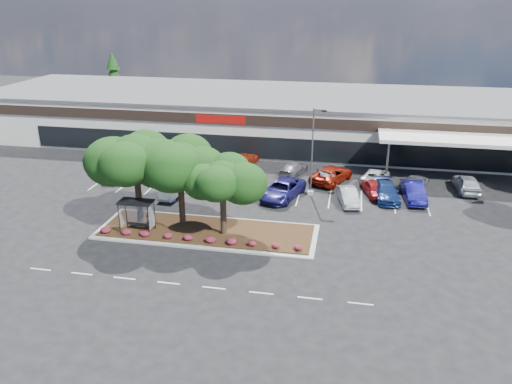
% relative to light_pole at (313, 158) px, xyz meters
% --- Properties ---
extents(ground, '(160.00, 160.00, 0.00)m').
position_rel_light_pole_xyz_m(ground, '(-5.69, -14.09, -3.77)').
color(ground, black).
rests_on(ground, ground).
extents(retail_store, '(80.40, 25.20, 6.25)m').
position_rel_light_pole_xyz_m(retail_store, '(-5.63, 19.82, -0.61)').
color(retail_store, silver).
rests_on(retail_store, ground).
extents(landscape_island, '(18.00, 6.00, 0.26)m').
position_rel_light_pole_xyz_m(landscape_island, '(-7.69, -10.09, -3.64)').
color(landscape_island, '#AAAAA5').
rests_on(landscape_island, ground).
extents(lane_markings, '(33.12, 20.06, 0.01)m').
position_rel_light_pole_xyz_m(lane_markings, '(-5.83, -3.67, -3.76)').
color(lane_markings, silver).
rests_on(lane_markings, ground).
extents(shrub_row, '(17.00, 0.80, 0.50)m').
position_rel_light_pole_xyz_m(shrub_row, '(-7.69, -12.19, -3.26)').
color(shrub_row, maroon).
rests_on(shrub_row, landscape_island).
extents(bus_shelter, '(2.75, 1.55, 2.59)m').
position_rel_light_pole_xyz_m(bus_shelter, '(-13.19, -11.14, -1.46)').
color(bus_shelter, black).
rests_on(bus_shelter, landscape_island).
extents(island_tree_west, '(7.20, 7.20, 7.89)m').
position_rel_light_pole_xyz_m(island_tree_west, '(-13.69, -9.59, 0.44)').
color(island_tree_west, black).
rests_on(island_tree_west, landscape_island).
extents(island_tree_mid, '(6.60, 6.60, 7.32)m').
position_rel_light_pole_xyz_m(island_tree_mid, '(-10.19, -8.89, 0.15)').
color(island_tree_mid, black).
rests_on(island_tree_mid, landscape_island).
extents(island_tree_east, '(5.80, 5.80, 6.50)m').
position_rel_light_pole_xyz_m(island_tree_east, '(-6.19, -10.39, -0.25)').
color(island_tree_east, black).
rests_on(island_tree_east, landscape_island).
extents(conifer_north_west, '(4.40, 4.40, 10.00)m').
position_rel_light_pole_xyz_m(conifer_north_west, '(-35.69, 31.91, 1.23)').
color(conifer_north_west, black).
rests_on(conifer_north_west, ground).
extents(person_waiting, '(0.64, 0.47, 1.62)m').
position_rel_light_pole_xyz_m(person_waiting, '(-12.36, -10.79, -2.70)').
color(person_waiting, '#594C47').
rests_on(person_waiting, landscape_island).
extents(light_pole, '(1.43, 0.50, 8.58)m').
position_rel_light_pole_xyz_m(light_pole, '(0.00, 0.00, 0.00)').
color(light_pole, '#AAAAA5').
rests_on(light_pole, ground).
extents(survey_stake, '(0.07, 0.14, 0.94)m').
position_rel_light_pole_xyz_m(survey_stake, '(0.37, -16.71, -3.16)').
color(survey_stake, '#9F8653').
rests_on(survey_stake, ground).
extents(car_0, '(3.49, 5.47, 1.47)m').
position_rel_light_pole_xyz_m(car_0, '(-21.16, 0.74, -3.03)').
color(car_0, '#BCBCBC').
rests_on(car_0, ground).
extents(car_1, '(1.77, 4.21, 1.35)m').
position_rel_light_pole_xyz_m(car_1, '(-13.21, -2.97, -3.09)').
color(car_1, white).
rests_on(car_1, ground).
extents(car_2, '(3.69, 5.50, 1.71)m').
position_rel_light_pole_xyz_m(car_2, '(-10.81, 1.18, -2.91)').
color(car_2, maroon).
rests_on(car_2, ground).
extents(car_3, '(2.30, 4.55, 1.43)m').
position_rel_light_pole_xyz_m(car_3, '(-8.92, 1.85, -3.05)').
color(car_3, brown).
rests_on(car_3, ground).
extents(car_4, '(4.45, 6.65, 1.70)m').
position_rel_light_pole_xyz_m(car_4, '(-2.72, -1.31, -2.92)').
color(car_4, navy).
rests_on(car_4, ground).
extents(car_5, '(2.44, 4.60, 1.44)m').
position_rel_light_pole_xyz_m(car_5, '(3.54, -1.51, -3.05)').
color(car_5, '#A3A8AE').
rests_on(car_5, ground).
extents(car_6, '(2.70, 5.45, 1.52)m').
position_rel_light_pole_xyz_m(car_6, '(7.10, 0.33, -3.01)').
color(car_6, navy).
rests_on(car_6, ground).
extents(car_7, '(2.63, 4.36, 1.39)m').
position_rel_light_pole_xyz_m(car_7, '(6.00, 0.94, -3.07)').
color(car_7, maroon).
rests_on(car_7, ground).
extents(car_8, '(2.25, 5.27, 1.69)m').
position_rel_light_pole_xyz_m(car_8, '(9.60, 0.51, -2.92)').
color(car_8, '#0F0D5B').
rests_on(car_8, ground).
extents(car_9, '(2.51, 4.51, 1.41)m').
position_rel_light_pole_xyz_m(car_9, '(-19.04, 6.32, -3.06)').
color(car_9, '#1A5329').
rests_on(car_9, ground).
extents(car_10, '(3.13, 5.16, 1.64)m').
position_rel_light_pole_xyz_m(car_10, '(-14.21, 7.29, -2.94)').
color(car_10, '#A8ABB5').
rests_on(car_10, ground).
extents(car_11, '(3.13, 5.03, 1.36)m').
position_rel_light_pole_xyz_m(car_11, '(-8.45, 8.14, -3.09)').
color(car_11, '#9D2C13').
rests_on(car_11, ground).
extents(car_12, '(3.21, 4.94, 1.33)m').
position_rel_light_pole_xyz_m(car_12, '(-2.47, 5.67, -3.10)').
color(car_12, slate).
rests_on(car_12, ground).
extents(car_13, '(4.86, 6.46, 1.63)m').
position_rel_light_pole_xyz_m(car_13, '(1.71, 4.13, -2.95)').
color(car_13, maroon).
rests_on(car_13, ground).
extents(car_14, '(2.25, 4.54, 1.43)m').
position_rel_light_pole_xyz_m(car_14, '(1.12, 4.05, -3.05)').
color(car_14, '#515057').
rests_on(car_14, ground).
extents(car_15, '(3.54, 5.27, 1.34)m').
position_rel_light_pole_xyz_m(car_15, '(6.20, 4.98, -3.10)').
color(car_15, '#B9B9B9').
rests_on(car_15, ground).
extents(car_16, '(3.61, 5.09, 1.37)m').
position_rel_light_pole_xyz_m(car_16, '(10.10, 3.77, -3.08)').
color(car_16, slate).
rests_on(car_16, ground).
extents(car_17, '(2.28, 5.09, 1.70)m').
position_rel_light_pole_xyz_m(car_17, '(15.04, 3.95, -2.92)').
color(car_17, '#A7ADB4').
rests_on(car_17, ground).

